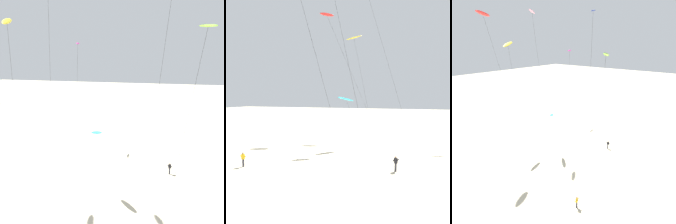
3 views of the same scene
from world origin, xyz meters
The scene contains 5 objects.
kite_yellow centered at (-4.44, 25.81, 20.00)m, with size 5.53×3.34×20.87m.
kite_magenta centered at (14.28, 25.05, 18.04)m, with size 5.51×3.12×18.81m.
kite_cyan centered at (-3.40, 15.75, 7.62)m, with size 4.31×3.03×8.17m.
kite_lime centered at (-5.28, 4.49, 18.63)m, with size 5.49×3.60×19.25m.
kite_flyer_nearest centered at (4.33, 7.58, 0.89)m, with size 0.73×0.73×1.67m.
Camera 1 is at (-31.62, 6.20, 16.35)m, focal length 42.86 mm.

